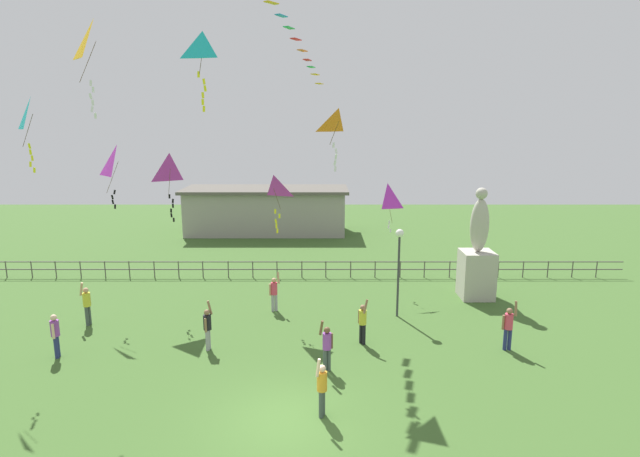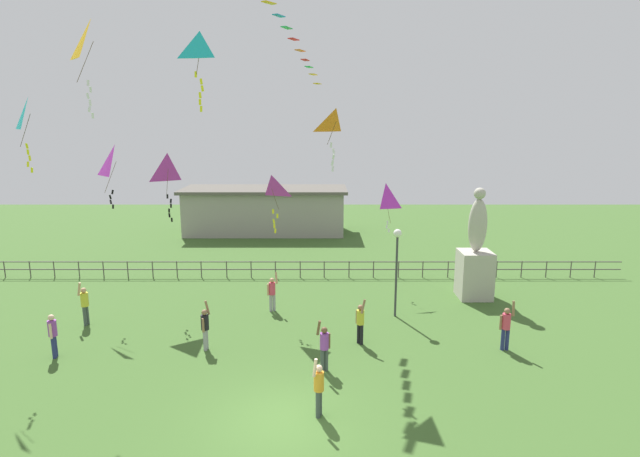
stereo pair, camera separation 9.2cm
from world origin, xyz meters
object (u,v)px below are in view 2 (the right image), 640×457
object	(u,v)px
person_5	(274,292)
kite_8	(203,50)
person_7	(87,303)
kite_3	(118,163)
kite_2	(171,171)
person_4	(321,386)
person_3	(55,332)
person_6	(508,326)
statue_monument	(478,262)
kite_4	(96,45)
person_2	(326,345)
kite_7	(274,191)
person_0	(362,321)
kite_6	(338,124)
kite_5	(33,117)
person_1	(207,326)
kite_1	(388,198)

from	to	relation	value
person_5	kite_8	bearing A→B (deg)	-110.56
person_7	kite_3	xyz separation A→B (m)	(0.91, 2.28, 5.79)
kite_2	person_4	bearing A→B (deg)	-53.37
person_3	person_6	distance (m)	16.93
kite_8	person_4	bearing A→B (deg)	-44.96
kite_2	kite_8	world-z (taller)	kite_8
person_6	kite_3	size ratio (longest dim) A/B	0.71
statue_monument	kite_3	world-z (taller)	kite_3
kite_2	kite_4	world-z (taller)	kite_4
statue_monument	kite_2	xyz separation A→B (m)	(-14.46, -1.37, 4.59)
person_2	kite_8	xyz separation A→B (m)	(-4.09, 1.13, 9.90)
person_2	kite_7	distance (m)	7.31
person_7	person_5	bearing A→B (deg)	11.71
person_0	kite_6	size ratio (longest dim) A/B	0.83
statue_monument	person_3	distance (m)	18.73
person_3	kite_5	distance (m)	7.92
person_4	kite_7	distance (m)	9.42
person_1	kite_4	bearing A→B (deg)	176.84
person_1	person_5	distance (m)	4.61
kite_1	kite_8	distance (m)	12.72
person_1	kite_5	xyz separation A→B (m)	(-6.14, 0.70, 7.79)
person_0	kite_5	xyz separation A→B (m)	(-12.10, 0.16, 7.80)
person_1	kite_6	world-z (taller)	kite_6
person_6	kite_6	size ratio (longest dim) A/B	0.88
kite_3	person_7	bearing A→B (deg)	-111.80
person_3	kite_1	world-z (taller)	kite_1
person_2	person_4	bearing A→B (deg)	-93.78
kite_3	kite_8	xyz separation A→B (m)	(5.21, -5.30, 4.09)
person_6	kite_8	bearing A→B (deg)	-177.06
person_7	person_0	bearing A→B (deg)	-9.24
person_3	kite_5	bearing A→B (deg)	116.78
person_2	person_7	xyz separation A→B (m)	(-10.22, 4.15, 0.02)
person_4	person_6	bearing A→B (deg)	32.14
person_1	kite_1	xyz separation A→B (m)	(7.76, 7.80, 3.77)
kite_2	person_7	bearing A→B (deg)	-146.33
person_2	person_5	xyz separation A→B (m)	(-2.35, 5.79, -0.03)
person_4	kite_5	size ratio (longest dim) A/B	0.71
kite_2	kite_7	xyz separation A→B (m)	(4.74, -1.21, -0.73)
person_0	kite_2	distance (m)	10.81
person_4	kite_8	bearing A→B (deg)	135.04
person_3	kite_8	xyz separation A→B (m)	(5.90, 0.06, 9.91)
kite_6	person_2	bearing A→B (deg)	-100.12
person_0	person_1	distance (m)	5.98
kite_4	kite_5	world-z (taller)	kite_4
person_5	person_6	distance (m)	10.14
kite_6	kite_4	bearing A→B (deg)	-176.50
person_7	kite_1	xyz separation A→B (m)	(13.45, 5.37, 3.74)
statue_monument	person_4	xyz separation A→B (m)	(-7.70, -10.47, -0.88)
person_0	person_5	size ratio (longest dim) A/B	1.01
person_5	person_7	world-z (taller)	person_7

